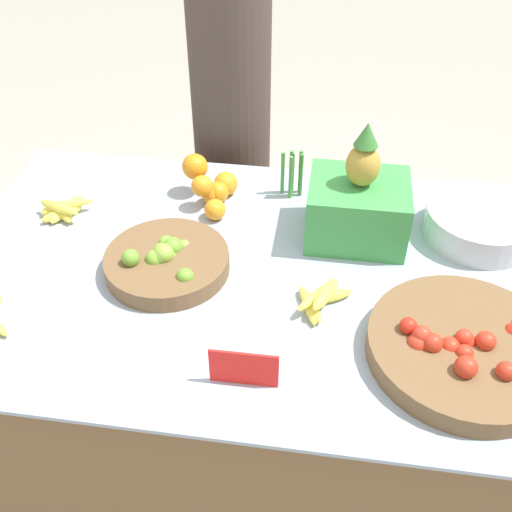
{
  "coord_description": "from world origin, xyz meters",
  "views": [
    {
      "loc": [
        0.18,
        -1.25,
        1.85
      ],
      "look_at": [
        0.0,
        0.0,
        0.8
      ],
      "focal_mm": 42.0,
      "sensor_mm": 36.0,
      "label": 1
    }
  ],
  "objects_px": {
    "price_sign": "(244,369)",
    "lime_bowl": "(167,261)",
    "produce_crate": "(358,205)",
    "vendor_person": "(232,136)",
    "tomato_basket": "(464,348)",
    "metal_bowl": "(480,224)"
  },
  "relations": [
    {
      "from": "lime_bowl",
      "to": "tomato_basket",
      "type": "height_order",
      "value": "tomato_basket"
    },
    {
      "from": "tomato_basket",
      "to": "produce_crate",
      "type": "height_order",
      "value": "produce_crate"
    },
    {
      "from": "metal_bowl",
      "to": "vendor_person",
      "type": "height_order",
      "value": "vendor_person"
    },
    {
      "from": "price_sign",
      "to": "lime_bowl",
      "type": "bearing_deg",
      "value": 126.69
    },
    {
      "from": "lime_bowl",
      "to": "tomato_basket",
      "type": "xyz_separation_m",
      "value": [
        0.78,
        -0.21,
        -0.0
      ]
    },
    {
      "from": "lime_bowl",
      "to": "produce_crate",
      "type": "xyz_separation_m",
      "value": [
        0.51,
        0.24,
        0.08
      ]
    },
    {
      "from": "tomato_basket",
      "to": "vendor_person",
      "type": "bearing_deg",
      "value": 125.79
    },
    {
      "from": "produce_crate",
      "to": "tomato_basket",
      "type": "bearing_deg",
      "value": -59.33
    },
    {
      "from": "tomato_basket",
      "to": "metal_bowl",
      "type": "height_order",
      "value": "tomato_basket"
    },
    {
      "from": "metal_bowl",
      "to": "vendor_person",
      "type": "xyz_separation_m",
      "value": [
        -0.84,
        0.53,
        -0.06
      ]
    },
    {
      "from": "price_sign",
      "to": "produce_crate",
      "type": "distance_m",
      "value": 0.64
    },
    {
      "from": "produce_crate",
      "to": "lime_bowl",
      "type": "bearing_deg",
      "value": -155.05
    },
    {
      "from": "lime_bowl",
      "to": "metal_bowl",
      "type": "bearing_deg",
      "value": 18.08
    },
    {
      "from": "lime_bowl",
      "to": "price_sign",
      "type": "distance_m",
      "value": 0.45
    },
    {
      "from": "lime_bowl",
      "to": "vendor_person",
      "type": "xyz_separation_m",
      "value": [
        0.04,
        0.82,
        -0.05
      ]
    },
    {
      "from": "lime_bowl",
      "to": "vendor_person",
      "type": "distance_m",
      "value": 0.82
    },
    {
      "from": "metal_bowl",
      "to": "produce_crate",
      "type": "bearing_deg",
      "value": -172.57
    },
    {
      "from": "tomato_basket",
      "to": "metal_bowl",
      "type": "distance_m",
      "value": 0.5
    },
    {
      "from": "metal_bowl",
      "to": "produce_crate",
      "type": "distance_m",
      "value": 0.37
    },
    {
      "from": "price_sign",
      "to": "produce_crate",
      "type": "bearing_deg",
      "value": 67.56
    },
    {
      "from": "produce_crate",
      "to": "vendor_person",
      "type": "relative_size",
      "value": 0.23
    },
    {
      "from": "produce_crate",
      "to": "vendor_person",
      "type": "bearing_deg",
      "value": 129.29
    }
  ]
}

